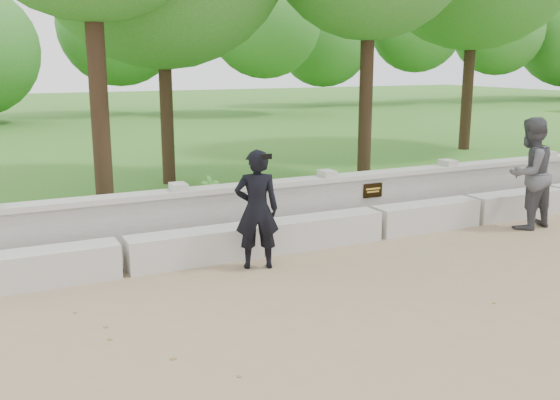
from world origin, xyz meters
The scene contains 8 objects.
ground centered at (0.00, 0.00, 0.00)m, with size 80.00×80.00×0.00m, color #917B59.
lawn centered at (0.00, 14.00, 0.12)m, with size 40.00×22.00×0.25m, color #2A6D23.
concrete_bench centered at (0.00, 1.90, 0.22)m, with size 11.90×0.45×0.45m.
parapet_wall centered at (0.00, 2.60, 0.46)m, with size 12.50×0.35×0.90m.
man_main centered at (-2.31, 1.34, 0.81)m, with size 0.68×0.63×1.62m.
visitor_left centered at (2.56, 1.27, 0.92)m, with size 0.99×0.82×1.85m.
shrub_a centered at (-2.25, 3.30, 0.59)m, with size 0.36×0.24×0.69m, color #3F832C.
shrub_b centered at (-1.59, 3.30, 0.57)m, with size 0.35×0.28×0.64m, color #3F832C.
Camera 1 is at (-5.55, -6.04, 2.75)m, focal length 40.00 mm.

